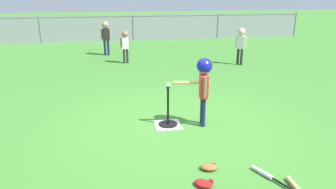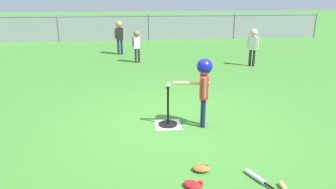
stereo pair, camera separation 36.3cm
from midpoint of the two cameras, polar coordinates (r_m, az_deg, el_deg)
name	(u,v)px [view 2 (the right image)]	position (r m, az deg, el deg)	size (l,w,h in m)	color
ground_plane	(175,125)	(5.37, 3.30, -5.62)	(60.00, 60.00, 0.00)	#3D7A2D
home_plate	(168,125)	(5.37, 1.95, -5.56)	(0.44, 0.44, 0.01)	white
batting_tee	(168,119)	(5.32, 1.96, -4.54)	(0.32, 0.32, 0.68)	black
baseball_on_tee	(168,85)	(5.12, 2.03, 1.75)	(0.07, 0.07, 0.07)	white
batter_child	(204,79)	(5.10, 8.59, 2.82)	(0.64, 0.33, 1.16)	#191E4C
fielder_deep_left	(137,42)	(9.90, -4.65, 9.53)	(0.30, 0.20, 1.01)	#262626
fielder_deep_right	(253,42)	(9.77, 16.37, 9.14)	(0.28, 0.24, 1.12)	#262626
fielder_deep_center	(119,33)	(11.26, -7.96, 11.06)	(0.35, 0.23, 1.18)	#191E4C
spare_bat_silver	(259,179)	(4.10, 18.84, -14.47)	(0.31, 0.60, 0.06)	silver
glove_by_plate	(193,185)	(3.82, 7.39, -16.10)	(0.27, 0.26, 0.07)	#B21919
glove_near_bats	(201,168)	(4.13, 8.68, -13.26)	(0.25, 0.20, 0.07)	brown
outfield_fence	(149,27)	(14.50, -2.79, 12.29)	(16.06, 0.06, 1.15)	slate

